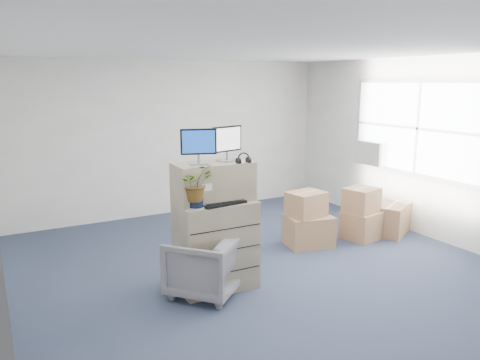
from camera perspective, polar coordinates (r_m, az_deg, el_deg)
name	(u,v)px	position (r m, az deg, el deg)	size (l,w,h in m)	color
ground	(277,279)	(6.01, 4.48, -11.91)	(7.00, 7.00, 0.00)	#262D45
wall_back	(173,138)	(8.71, -8.13, 5.08)	(6.00, 0.02, 2.80)	beige
wall_right	(447,151)	(7.66, 23.92, 3.22)	(0.02, 7.00, 2.80)	beige
window	(419,128)	(7.89, 20.99, 5.89)	(0.07, 2.72, 1.52)	#979799
ac_unit	(372,153)	(8.50, 15.76, 3.22)	(0.24, 0.60, 0.40)	silver
filing_cabinet_lower	(216,245)	(5.60, -2.96, -7.91)	(0.91, 0.55, 1.06)	#84755B
filing_cabinet_upper	(213,182)	(5.43, -3.27, -0.23)	(0.91, 0.45, 0.45)	#84755B
monitor_left	(199,144)	(5.26, -5.07, 4.34)	(0.40, 0.21, 0.40)	#99999E
monitor_right	(227,142)	(5.44, -1.55, 4.70)	(0.41, 0.21, 0.41)	#99999E
headphones	(243,159)	(5.35, 0.42, 2.55)	(0.16, 0.16, 0.02)	black
keyboard	(223,203)	(5.32, -2.11, -2.82)	(0.53, 0.22, 0.03)	black
mouse	(245,199)	(5.47, 0.56, -2.36)	(0.11, 0.07, 0.04)	silver
water_bottle	(221,189)	(5.54, -2.28, -1.13)	(0.07, 0.07, 0.24)	#95979D
phone_dock	(211,197)	(5.47, -3.54, -2.04)	(0.07, 0.06, 0.15)	silver
external_drive	(236,194)	(5.64, -0.49, -1.76)	(0.21, 0.16, 0.06)	black
tissue_box	(238,187)	(5.67, -0.19, -0.90)	(0.23, 0.12, 0.09)	#409ED9
potted_plant	(195,188)	(5.13, -5.48, -0.98)	(0.45, 0.48, 0.40)	#A5C49E
office_chair	(204,262)	(5.49, -4.40, -9.97)	(0.75, 0.70, 0.77)	slate
cardboard_boxes	(349,219)	(7.47, 13.15, -4.62)	(2.29, 0.87, 0.82)	#8A5F42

